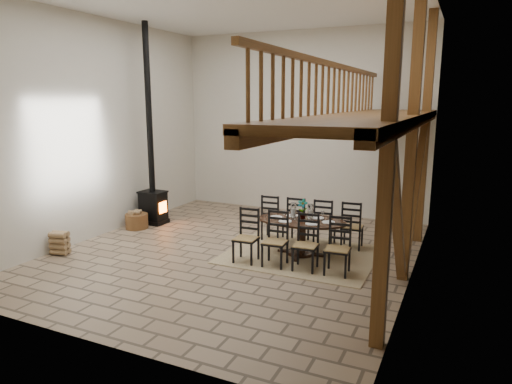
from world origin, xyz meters
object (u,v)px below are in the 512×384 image
at_px(wood_stove, 152,181).
at_px(log_basket, 137,220).
at_px(dining_table, 301,237).
at_px(log_stack, 60,243).

height_order(wood_stove, log_basket, wood_stove).
relative_size(dining_table, log_stack, 4.88).
xyz_separation_m(wood_stove, log_stack, (-0.25, -2.80, -0.88)).
distance_m(wood_stove, log_stack, 2.95).
bearing_deg(log_basket, log_stack, -94.12).
height_order(log_basket, log_stack, log_stack).
height_order(dining_table, wood_stove, wood_stove).
relative_size(dining_table, log_basket, 4.25).
xyz_separation_m(log_basket, log_stack, (-0.16, -2.24, 0.04)).
bearing_deg(wood_stove, log_stack, -93.62).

